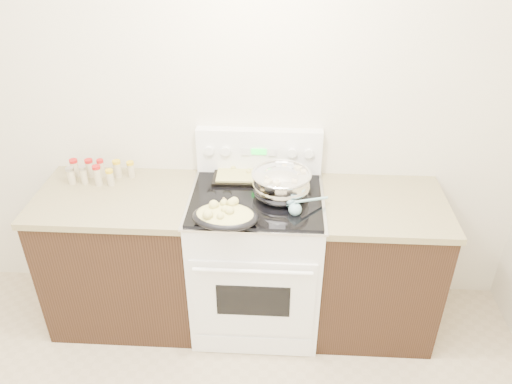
{
  "coord_description": "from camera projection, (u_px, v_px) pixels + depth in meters",
  "views": [
    {
      "loc": [
        0.48,
        -1.0,
        2.46
      ],
      "look_at": [
        0.35,
        1.37,
        1.0
      ],
      "focal_mm": 35.0,
      "sensor_mm": 36.0,
      "label": 1
    }
  ],
  "objects": [
    {
      "name": "counter_left",
      "position": [
        126.0,
        256.0,
        3.16
      ],
      "size": [
        0.93,
        0.67,
        0.92
      ],
      "color": "black",
      "rests_on": "ground"
    },
    {
      "name": "baking_sheet",
      "position": [
        251.0,
        173.0,
        3.05
      ],
      "size": [
        0.45,
        0.32,
        0.06
      ],
      "color": "black",
      "rests_on": "kitchen_range"
    },
    {
      "name": "kitchen_range",
      "position": [
        256.0,
        257.0,
        3.1
      ],
      "size": [
        0.78,
        0.73,
        1.22
      ],
      "color": "white",
      "rests_on": "ground"
    },
    {
      "name": "counter_right",
      "position": [
        374.0,
        265.0,
        3.08
      ],
      "size": [
        0.73,
        0.67,
        0.92
      ],
      "color": "black",
      "rests_on": "ground"
    },
    {
      "name": "spice_jars",
      "position": [
        96.0,
        171.0,
        3.03
      ],
      "size": [
        0.39,
        0.15,
        0.13
      ],
      "color": "#BFB28C",
      "rests_on": "counter_left"
    },
    {
      "name": "mixing_bowl",
      "position": [
        281.0,
        184.0,
        2.81
      ],
      "size": [
        0.34,
        0.34,
        0.2
      ],
      "color": "silver",
      "rests_on": "kitchen_range"
    },
    {
      "name": "wooden_spoon",
      "position": [
        227.0,
        215.0,
        2.67
      ],
      "size": [
        0.17,
        0.24,
        0.04
      ],
      "color": "#9C8147",
      "rests_on": "kitchen_range"
    },
    {
      "name": "blue_ladle",
      "position": [
        297.0,
        208.0,
        2.69
      ],
      "size": [
        0.22,
        0.17,
        0.09
      ],
      "color": "#7BAFB8",
      "rests_on": "kitchen_range"
    },
    {
      "name": "room_shell",
      "position": [
        88.0,
        234.0,
        1.27
      ],
      "size": [
        4.1,
        3.6,
        2.75
      ],
      "color": "beige",
      "rests_on": "ground"
    },
    {
      "name": "roasting_pan",
      "position": [
        225.0,
        215.0,
        2.6
      ],
      "size": [
        0.37,
        0.27,
        0.11
      ],
      "color": "black",
      "rests_on": "kitchen_range"
    }
  ]
}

